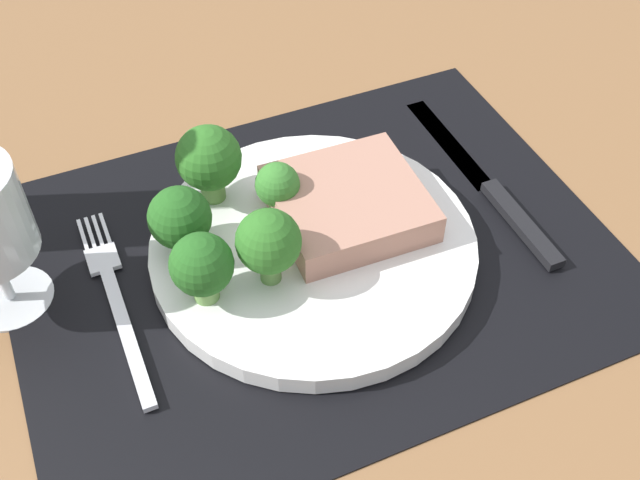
{
  "coord_description": "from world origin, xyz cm",
  "views": [
    {
      "loc": [
        -15.43,
        -36.89,
        45.28
      ],
      "look_at": [
        0.48,
        -0.17,
        1.9
      ],
      "focal_mm": 43.16,
      "sensor_mm": 36.0,
      "label": 1
    }
  ],
  "objects": [
    {
      "name": "plate",
      "position": [
        0.0,
        0.0,
        1.1
      ],
      "size": [
        25.22,
        25.22,
        1.6
      ],
      "primitive_type": "cylinder",
      "color": "white",
      "rests_on": "placemat"
    },
    {
      "name": "ground_plane",
      "position": [
        0.0,
        0.0,
        -1.5
      ],
      "size": [
        140.0,
        110.0,
        3.0
      ],
      "primitive_type": "cube",
      "color": "brown"
    },
    {
      "name": "broccoli_center",
      "position": [
        -4.33,
        -2.21,
        5.73
      ],
      "size": [
        4.72,
        4.72,
        6.32
      ],
      "color": "#5B8942",
      "rests_on": "plate"
    },
    {
      "name": "steak",
      "position": [
        3.58,
        1.44,
        3.2
      ],
      "size": [
        11.57,
        11.1,
        2.61
      ],
      "primitive_type": "cube",
      "rotation": [
        0.0,
        0.0,
        -0.03
      ],
      "color": "tan",
      "rests_on": "plate"
    },
    {
      "name": "broccoli_near_steak",
      "position": [
        -9.24,
        3.2,
        5.03
      ],
      "size": [
        4.75,
        4.75,
        5.61
      ],
      "color": "#5B8942",
      "rests_on": "plate"
    },
    {
      "name": "placemat",
      "position": [
        0.0,
        0.0,
        0.15
      ],
      "size": [
        46.07,
        35.13,
        0.3
      ],
      "primitive_type": "cube",
      "color": "black",
      "rests_on": "ground_plane"
    },
    {
      "name": "knife",
      "position": [
        16.55,
        0.53,
        0.6
      ],
      "size": [
        1.8,
        23.0,
        0.8
      ],
      "rotation": [
        0.0,
        0.0,
        -0.05
      ],
      "color": "black",
      "rests_on": "placemat"
    },
    {
      "name": "fork",
      "position": [
        -15.28,
        1.42,
        0.55
      ],
      "size": [
        2.4,
        19.2,
        0.5
      ],
      "rotation": [
        0.0,
        0.0,
        -0.04
      ],
      "color": "silver",
      "rests_on": "placemat"
    },
    {
      "name": "broccoli_front_edge",
      "position": [
        -9.17,
        -1.99,
        5.25
      ],
      "size": [
        4.55,
        4.55,
        5.77
      ],
      "color": "#6B994C",
      "rests_on": "plate"
    },
    {
      "name": "broccoli_back_left",
      "position": [
        -1.24,
        4.12,
        4.55
      ],
      "size": [
        3.52,
        3.52,
        4.55
      ],
      "color": "#5B8942",
      "rests_on": "plate"
    },
    {
      "name": "broccoli_near_fork",
      "position": [
        -5.51,
        7.65,
        5.9
      ],
      "size": [
        5.17,
        5.17,
        6.75
      ],
      "color": "#5B8942",
      "rests_on": "plate"
    }
  ]
}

